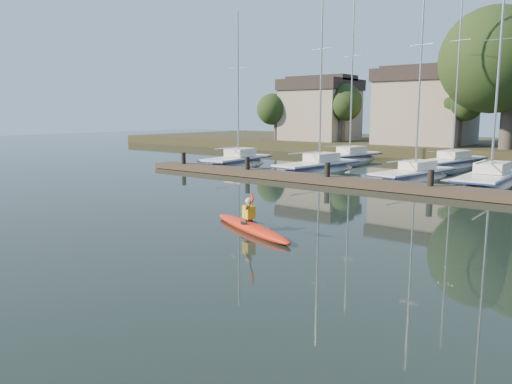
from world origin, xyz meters
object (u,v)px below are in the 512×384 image
Objects in this scene: sailboat_3 at (489,189)px; sailboat_6 at (450,169)px; sailboat_5 at (348,163)px; sailboat_2 at (413,182)px; kayak at (251,225)px; sailboat_0 at (237,168)px; dock at (375,184)px; sailboat_1 at (317,174)px.

sailboat_6 reaches higher than sailboat_3.
sailboat_6 is at bearing 11.48° from sailboat_5.
sailboat_2 is 8.86m from sailboat_6.
sailboat_5 is (-9.51, 24.96, -0.38)m from kayak.
sailboat_2 is 0.87× the size of sailboat_6.
sailboat_3 is 9.98m from sailboat_6.
sailboat_6 reaches higher than sailboat_0.
sailboat_0 is 0.93× the size of sailboat_2.
kayak is 12.04m from dock.
sailboat_6 is at bearing 118.80° from sailboat_3.
sailboat_0 is at bearing 154.56° from kayak.
sailboat_2 is (6.92, -0.09, 0.02)m from sailboat_1.
sailboat_6 is at bearing 29.28° from sailboat_0.
sailboat_3 is (4.34, 0.12, -0.03)m from sailboat_2.
sailboat_5 is at bearing 148.12° from sailboat_3.
sailboat_3 is at bearing 6.73° from sailboat_1.
sailboat_6 is at bearing 60.35° from sailboat_1.
sailboat_5 reaches higher than sailboat_1.
kayak is 0.31× the size of sailboat_6.
sailboat_0 reaches higher than kayak.
kayak is 0.34× the size of sailboat_1.
sailboat_6 is at bearing 115.42° from kayak.
kayak is at bearing -77.79° from sailboat_2.
sailboat_5 is 0.94× the size of sailboat_6.
sailboat_6 reaches higher than sailboat_5.
sailboat_2 reaches higher than dock.
sailboat_3 is at bearing 11.55° from sailboat_2.
sailboat_6 is (-0.20, 13.56, -0.39)m from dock.
dock is 8.18m from sailboat_1.
sailboat_3 is (4.65, 4.83, -0.41)m from dock.
sailboat_0 is at bearing -112.07° from sailboat_5.
kayak is 0.35× the size of sailboat_2.
sailboat_5 is at bearing 133.66° from kayak.
kayak is 0.32× the size of sailboat_5.
sailboat_1 is (6.88, 0.61, 0.02)m from sailboat_0.
sailboat_0 is 18.15m from sailboat_3.
sailboat_6 reaches higher than kayak.
sailboat_3 is 0.93× the size of sailboat_5.
dock is 2.36× the size of sailboat_1.
sailboat_1 is (-6.61, 4.80, -0.40)m from dock.
sailboat_1 is at bearing -0.85° from sailboat_0.
sailboat_1 is at bearing -170.81° from sailboat_2.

